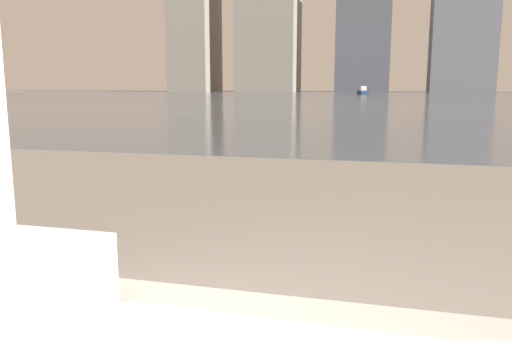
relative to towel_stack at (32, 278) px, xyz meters
The scene contains 5 objects.
towel_stack is the anchor object (origin of this frame).
harbor_water 61.16m from the towel_stack, 89.92° to the left, with size 180.00×110.00×0.01m.
harbor_boat_2 76.55m from the towel_stack, 92.12° to the left, with size 1.93×3.49×1.24m.
skyline_tower_0 126.20m from the towel_stack, 111.23° to the left, with size 9.94×12.64×23.80m.
skyline_tower_2 117.76m from the towel_stack, 92.39° to the left, with size 11.88×9.02×22.97m.
Camera 1 is at (0.60, 0.03, 1.01)m, focal length 35.00 mm.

